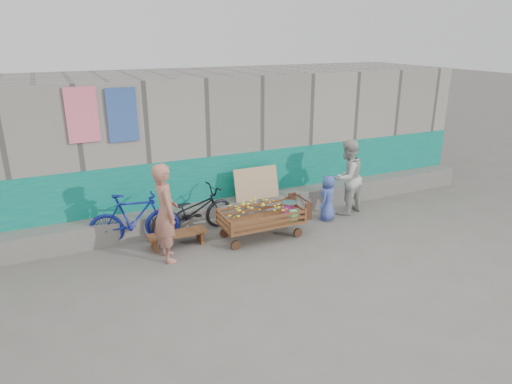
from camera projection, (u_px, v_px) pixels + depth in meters
name	position (u px, v px, depth m)	size (l,w,h in m)	color
ground	(295.00, 265.00, 7.99)	(80.00, 80.00, 0.00)	#5D5A54
building_wall	(213.00, 137.00, 10.98)	(12.00, 3.50, 3.00)	gray
banana_cart	(260.00, 214.00, 8.90)	(1.76, 0.80, 0.75)	#583119
bench	(178.00, 236.00, 8.63)	(1.11, 0.33, 0.28)	#583119
vendor_man	(166.00, 213.00, 7.92)	(0.65, 0.43, 1.78)	#A86957
woman	(347.00, 177.00, 10.04)	(0.82, 0.64, 1.68)	#B8B9B1
child	(328.00, 198.00, 9.78)	(0.49, 0.32, 1.00)	#3F56AA
bicycle_dark	(193.00, 211.00, 9.12)	(0.62, 1.78, 0.94)	black
bicycle_blue	(134.00, 219.00, 8.64)	(0.48, 1.70, 1.02)	navy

